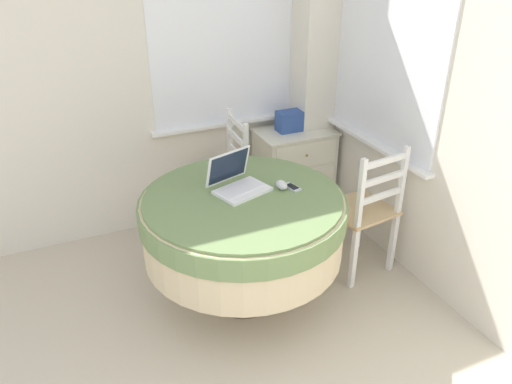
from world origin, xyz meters
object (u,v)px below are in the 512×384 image
object	(u,v)px
dining_chair_near_back_window	(223,178)
corner_cabinet	(294,171)
round_dining_table	(243,221)
storage_box	(291,121)
computer_mouse	(282,185)
cell_phone	(292,187)
laptop	(237,182)
dining_chair_near_right_window	(364,212)

from	to	relation	value
dining_chair_near_back_window	corner_cabinet	xyz separation A→B (m)	(0.65, 0.09, -0.11)
round_dining_table	dining_chair_near_back_window	xyz separation A→B (m)	(0.18, 0.84, -0.13)
storage_box	dining_chair_near_back_window	bearing A→B (deg)	-169.95
dining_chair_near_back_window	corner_cabinet	distance (m)	0.66
dining_chair_near_back_window	corner_cabinet	world-z (taller)	dining_chair_near_back_window
round_dining_table	computer_mouse	world-z (taller)	computer_mouse
dining_chair_near_back_window	cell_phone	bearing A→B (deg)	-81.83
round_dining_table	corner_cabinet	size ratio (longest dim) A/B	1.72
storage_box	corner_cabinet	bearing A→B (deg)	-37.24
laptop	dining_chair_near_right_window	world-z (taller)	laptop
cell_phone	dining_chair_near_back_window	xyz separation A→B (m)	(-0.12, 0.86, -0.30)
corner_cabinet	round_dining_table	bearing A→B (deg)	-132.01
corner_cabinet	storage_box	bearing A→B (deg)	142.76
round_dining_table	dining_chair_near_right_window	xyz separation A→B (m)	(0.86, -0.01, -0.13)
cell_phone	dining_chair_near_right_window	xyz separation A→B (m)	(0.55, 0.01, -0.30)
computer_mouse	cell_phone	xyz separation A→B (m)	(0.06, -0.02, -0.02)
computer_mouse	corner_cabinet	xyz separation A→B (m)	(0.59, 0.93, -0.43)
cell_phone	corner_cabinet	xyz separation A→B (m)	(0.53, 0.95, -0.41)
laptop	dining_chair_near_back_window	size ratio (longest dim) A/B	0.39
laptop	corner_cabinet	world-z (taller)	laptop
dining_chair_near_right_window	dining_chair_near_back_window	bearing A→B (deg)	128.36
computer_mouse	round_dining_table	bearing A→B (deg)	179.29
round_dining_table	laptop	size ratio (longest dim) A/B	3.30
dining_chair_near_back_window	dining_chair_near_right_window	distance (m)	1.09
dining_chair_near_back_window	corner_cabinet	size ratio (longest dim) A/B	1.33
laptop	corner_cabinet	bearing A→B (deg)	45.13
cell_phone	corner_cabinet	distance (m)	1.16
computer_mouse	dining_chair_near_right_window	bearing A→B (deg)	-1.04
cell_phone	storage_box	bearing A→B (deg)	62.99
laptop	storage_box	xyz separation A→B (m)	(0.80, 0.86, -0.03)
round_dining_table	computer_mouse	xyz separation A→B (m)	(0.25, -0.00, 0.19)
laptop	dining_chair_near_right_window	distance (m)	0.93
laptop	computer_mouse	distance (m)	0.26
computer_mouse	corner_cabinet	world-z (taller)	computer_mouse
computer_mouse	cell_phone	distance (m)	0.07
computer_mouse	storage_box	world-z (taller)	storage_box
dining_chair_near_right_window	storage_box	world-z (taller)	dining_chair_near_right_window
laptop	cell_phone	bearing A→B (deg)	-21.10
round_dining_table	dining_chair_near_right_window	bearing A→B (deg)	-0.95
computer_mouse	cell_phone	size ratio (longest dim) A/B	0.75
round_dining_table	cell_phone	distance (m)	0.35
corner_cabinet	storage_box	xyz separation A→B (m)	(-0.03, 0.02, 0.43)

